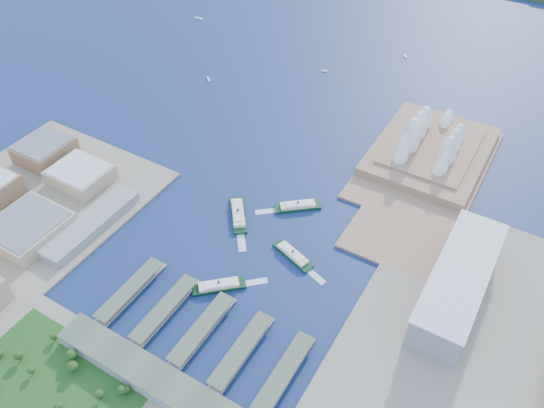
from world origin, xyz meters
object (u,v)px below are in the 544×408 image
Objects in this scene: ferry_a at (238,213)px; ferry_b at (298,205)px; toaster_building at (458,283)px; ferry_d at (293,254)px; opera_house at (435,135)px; ferry_c at (219,285)px.

ferry_b is at bearing 3.77° from ferry_a.
toaster_building is 3.15× the size of ferry_d.
opera_house reaches higher than toaster_building.
toaster_building is at bearing -104.01° from ferry_c.
ferry_c is at bearing 168.38° from ferry_d.
ferry_d is at bearing -14.85° from ferry_b.
toaster_building is 3.01× the size of ferry_c.
ferry_a is (-236.17, -13.26, -15.10)m from toaster_building.
opera_house is 3.15× the size of ferry_a.
ferry_b is at bearing -119.78° from opera_house.
ferry_a is at bearing -176.79° from toaster_building.
opera_house is at bearing 17.22° from ferry_a.
opera_house reaches higher than ferry_d.
ferry_a is 83.29m from ferry_d.
toaster_building is at bearing -65.77° from opera_house.
opera_house is 3.50× the size of ferry_c.
ferry_a is 100.13m from ferry_c.
toaster_building is 160.14m from ferry_d.
ferry_d is (80.57, -21.11, -0.75)m from ferry_a.
ferry_c is (-107.36, -305.56, -27.14)m from opera_house.
ferry_b is 1.05× the size of ferry_d.
opera_house is at bearing 110.62° from ferry_b.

